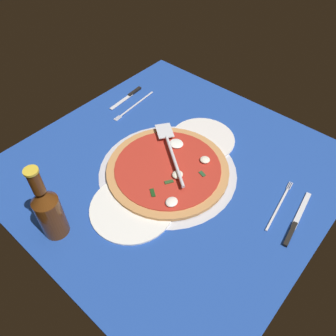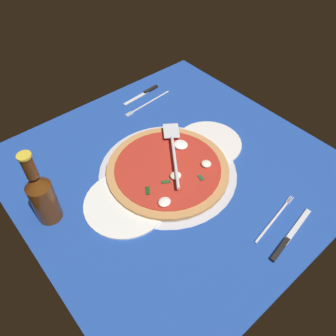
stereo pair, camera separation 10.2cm
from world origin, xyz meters
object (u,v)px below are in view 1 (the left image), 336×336
at_px(pizza, 168,169).
at_px(pizza_server, 171,150).
at_px(dinner_plate_left, 202,139).
at_px(place_setting_near, 132,101).
at_px(place_setting_far, 288,215).
at_px(beer_bottle, 49,210).
at_px(dinner_plate_right, 132,208).

relative_size(pizza, pizza_server, 1.51).
xyz_separation_m(dinner_plate_left, place_setting_near, (0.01, -0.34, -0.00)).
xyz_separation_m(dinner_plate_left, pizza, (0.19, 0.01, 0.01)).
distance_m(dinner_plate_left, place_setting_far, 0.38).
xyz_separation_m(place_setting_near, beer_bottle, (0.54, 0.26, 0.09)).
relative_size(place_setting_near, beer_bottle, 0.94).
height_order(dinner_plate_right, place_setting_far, place_setting_far).
bearing_deg(dinner_plate_right, beer_bottle, -28.38).
relative_size(dinner_plate_right, place_setting_far, 1.14).
bearing_deg(place_setting_near, dinner_plate_left, 86.36).
distance_m(pizza_server, place_setting_far, 0.40).
xyz_separation_m(pizza, beer_bottle, (0.36, -0.08, 0.08)).
xyz_separation_m(dinner_plate_right, beer_bottle, (0.18, -0.10, 0.09)).
xyz_separation_m(dinner_plate_left, beer_bottle, (0.54, -0.08, 0.09)).
bearing_deg(place_setting_far, pizza_server, 88.53).
bearing_deg(pizza, dinner_plate_left, -177.23).
bearing_deg(pizza_server, dinner_plate_right, 138.04).
height_order(pizza, beer_bottle, beer_bottle).
distance_m(pizza, place_setting_near, 0.39).
bearing_deg(pizza, pizza_server, -146.39).
height_order(dinner_plate_left, place_setting_near, place_setting_near).
xyz_separation_m(dinner_plate_right, place_setting_near, (-0.35, -0.36, -0.00)).
bearing_deg(beer_bottle, dinner_plate_left, 172.10).
relative_size(dinner_plate_left, pizza_server, 0.87).
bearing_deg(place_setting_near, pizza_server, 62.76).
bearing_deg(pizza, place_setting_far, 105.15).
distance_m(place_setting_near, place_setting_far, 0.71).
distance_m(dinner_plate_right, place_setting_near, 0.51).
relative_size(pizza, beer_bottle, 1.55).
height_order(dinner_plate_right, beer_bottle, beer_bottle).
height_order(pizza_server, beer_bottle, beer_bottle).
xyz_separation_m(dinner_plate_left, dinner_plate_right, (0.36, 0.02, 0.00)).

